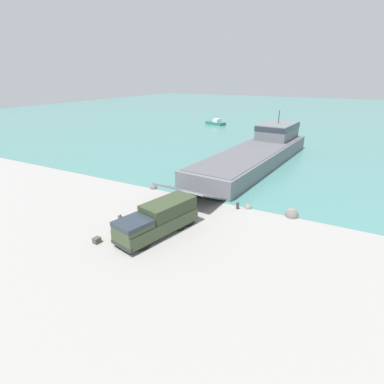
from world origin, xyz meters
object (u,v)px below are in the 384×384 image
at_px(military_truck, 158,219).
at_px(moored_boat_b, 216,123).
at_px(soldier_on_ramp, 121,221).
at_px(mooring_bollard, 238,205).
at_px(landing_craft, 259,150).
at_px(cargo_crate, 97,240).

height_order(military_truck, moored_boat_b, military_truck).
relative_size(military_truck, soldier_on_ramp, 5.20).
xyz_separation_m(soldier_on_ramp, mooring_bollard, (7.95, 9.56, -0.51)).
bearing_deg(landing_craft, cargo_crate, -93.12).
bearing_deg(military_truck, moored_boat_b, -147.30).
xyz_separation_m(military_truck, mooring_bollard, (4.48, 8.50, -1.04)).
bearing_deg(landing_craft, military_truck, -86.72).
bearing_deg(cargo_crate, mooring_bollard, 56.31).
height_order(moored_boat_b, mooring_bollard, moored_boat_b).
height_order(landing_craft, soldier_on_ramp, landing_craft).
distance_m(soldier_on_ramp, cargo_crate, 2.90).
bearing_deg(soldier_on_ramp, cargo_crate, -165.25).
relative_size(soldier_on_ramp, moored_boat_b, 0.26).
distance_m(landing_craft, mooring_bollard, 20.30).
height_order(landing_craft, mooring_bollard, landing_craft).
distance_m(landing_craft, cargo_crate, 32.67).
relative_size(landing_craft, soldier_on_ramp, 22.86).
xyz_separation_m(military_truck, soldier_on_ramp, (-3.47, -1.06, -0.53)).
bearing_deg(soldier_on_ramp, military_truck, -52.29).
relative_size(landing_craft, moored_boat_b, 5.94).
height_order(military_truck, soldier_on_ramp, military_truck).
bearing_deg(mooring_bollard, moored_boat_b, 116.25).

